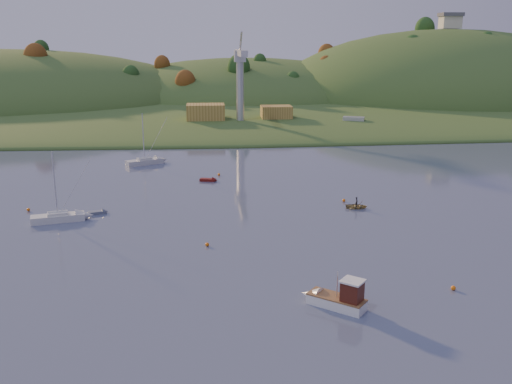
{
  "coord_description": "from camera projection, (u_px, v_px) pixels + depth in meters",
  "views": [
    {
      "loc": [
        -8.53,
        -44.76,
        25.04
      ],
      "look_at": [
        -1.46,
        32.47,
        4.45
      ],
      "focal_mm": 40.0,
      "sensor_mm": 36.0,
      "label": 1
    }
  ],
  "objects": [
    {
      "name": "far_shore",
      "position": [
        221.0,
        95.0,
        271.64
      ],
      "size": [
        620.0,
        220.0,
        1.5
      ],
      "primitive_type": "cube",
      "color": "#345221",
      "rests_on": "ground"
    },
    {
      "name": "buoy_1",
      "position": [
        344.0,
        200.0,
        91.53
      ],
      "size": [
        0.5,
        0.5,
        0.5
      ],
      "primitive_type": "sphere",
      "color": "orange",
      "rests_on": "ground"
    },
    {
      "name": "ground",
      "position": [
        306.0,
        334.0,
        50.26
      ],
      "size": [
        500.0,
        500.0,
        0.0
      ],
      "primitive_type": "plane",
      "color": "#383E5C",
      "rests_on": "ground"
    },
    {
      "name": "hillside_trees",
      "position": [
        225.0,
        106.0,
        228.32
      ],
      "size": [
        280.0,
        50.0,
        32.0
      ],
      "primitive_type": null,
      "color": "#203E16",
      "rests_on": "ground"
    },
    {
      "name": "sailboat_near",
      "position": [
        58.0,
        217.0,
        81.53
      ],
      "size": [
        7.65,
        3.88,
        10.18
      ],
      "rotation": [
        0.0,
        0.0,
        0.24
      ],
      "color": "silver",
      "rests_on": "ground"
    },
    {
      "name": "grey_dinghy",
      "position": [
        101.0,
        212.0,
        85.4
      ],
      "size": [
        3.06,
        1.95,
        1.07
      ],
      "rotation": [
        0.0,
        0.0,
        0.33
      ],
      "color": "slate",
      "rests_on": "ground"
    },
    {
      "name": "buoy_4",
      "position": [
        207.0,
        244.0,
        71.69
      ],
      "size": [
        0.5,
        0.5,
        0.5
      ],
      "primitive_type": "sphere",
      "color": "orange",
      "rests_on": "ground"
    },
    {
      "name": "sailboat_far",
      "position": [
        145.0,
        161.0,
        119.17
      ],
      "size": [
        7.89,
        5.66,
        10.69
      ],
      "rotation": [
        0.0,
        0.0,
        0.49
      ],
      "color": "beige",
      "rests_on": "ground"
    },
    {
      "name": "shore_slope",
      "position": [
        227.0,
        111.0,
        209.07
      ],
      "size": [
        640.0,
        150.0,
        7.0
      ],
      "primitive_type": "ellipsoid",
      "color": "#345221",
      "rests_on": "ground"
    },
    {
      "name": "buoy_3",
      "position": [
        219.0,
        174.0,
        109.36
      ],
      "size": [
        0.5,
        0.5,
        0.5
      ],
      "primitive_type": "sphere",
      "color": "orange",
      "rests_on": "ground"
    },
    {
      "name": "red_tender",
      "position": [
        211.0,
        180.0,
        105.05
      ],
      "size": [
        3.5,
        1.95,
        1.13
      ],
      "rotation": [
        0.0,
        0.0,
        -0.26
      ],
      "color": "#61120D",
      "rests_on": "ground"
    },
    {
      "name": "paddler",
      "position": [
        357.0,
        203.0,
        87.87
      ],
      "size": [
        0.47,
        0.63,
        1.55
      ],
      "primitive_type": "imported",
      "rotation": [
        0.0,
        0.0,
        1.38
      ],
      "color": "black",
      "rests_on": "ground"
    },
    {
      "name": "canoe",
      "position": [
        356.0,
        206.0,
        87.98
      ],
      "size": [
        3.75,
        2.99,
        0.7
      ],
      "primitive_type": "imported",
      "rotation": [
        0.0,
        0.0,
        1.38
      ],
      "color": "#9C8C56",
      "rests_on": "ground"
    },
    {
      "name": "shed_east",
      "position": [
        276.0,
        113.0,
        169.63
      ],
      "size": [
        9.0,
        7.0,
        4.0
      ],
      "primitive_type": "cube",
      "color": "olive",
      "rests_on": "wharf"
    },
    {
      "name": "fishing_boat",
      "position": [
        333.0,
        297.0,
        55.41
      ],
      "size": [
        6.45,
        5.79,
        4.24
      ],
      "rotation": [
        0.0,
        0.0,
        2.46
      ],
      "color": "white",
      "rests_on": "ground"
    },
    {
      "name": "hill_left",
      "position": [
        5.0,
        104.0,
        234.83
      ],
      "size": [
        170.0,
        140.0,
        44.0
      ],
      "primitive_type": "ellipsoid",
      "color": "#345221",
      "rests_on": "ground"
    },
    {
      "name": "dock_crane",
      "position": [
        240.0,
        70.0,
        159.98
      ],
      "size": [
        3.2,
        28.0,
        20.3
      ],
      "color": "#B7B7BC",
      "rests_on": "wharf"
    },
    {
      "name": "buoy_0",
      "position": [
        453.0,
        288.0,
        59.07
      ],
      "size": [
        0.5,
        0.5,
        0.5
      ],
      "primitive_type": "sphere",
      "color": "orange",
      "rests_on": "ground"
    },
    {
      "name": "hilltop_house",
      "position": [
        450.0,
        20.0,
        237.74
      ],
      "size": [
        9.0,
        7.0,
        6.45
      ],
      "color": "beige",
      "rests_on": "hill_right"
    },
    {
      "name": "wharf",
      "position": [
        250.0,
        125.0,
        167.82
      ],
      "size": [
        42.0,
        16.0,
        2.4
      ],
      "primitive_type": "cube",
      "color": "slate",
      "rests_on": "ground"
    },
    {
      "name": "hill_right",
      "position": [
        444.0,
        101.0,
        246.32
      ],
      "size": [
        150.0,
        130.0,
        60.0
      ],
      "primitive_type": "ellipsoid",
      "color": "#345221",
      "rests_on": "ground"
    },
    {
      "name": "shed_west",
      "position": [
        206.0,
        112.0,
        166.71
      ],
      "size": [
        11.0,
        8.0,
        4.8
      ],
      "primitive_type": "cube",
      "color": "olive",
      "rests_on": "wharf"
    },
    {
      "name": "hill_center",
      "position": [
        245.0,
        99.0,
        253.27
      ],
      "size": [
        140.0,
        120.0,
        36.0
      ],
      "primitive_type": "ellipsoid",
      "color": "#345221",
      "rests_on": "ground"
    },
    {
      "name": "work_vessel",
      "position": [
        353.0,
        125.0,
        166.59
      ],
      "size": [
        15.08,
        9.62,
        3.65
      ],
      "rotation": [
        0.0,
        0.0,
        -0.35
      ],
      "color": "slate",
      "rests_on": "ground"
    },
    {
      "name": "buoy_2",
      "position": [
        28.0,
        210.0,
        86.53
      ],
      "size": [
        0.5,
        0.5,
        0.5
      ],
      "primitive_type": "sphere",
      "color": "orange",
      "rests_on": "ground"
    }
  ]
}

